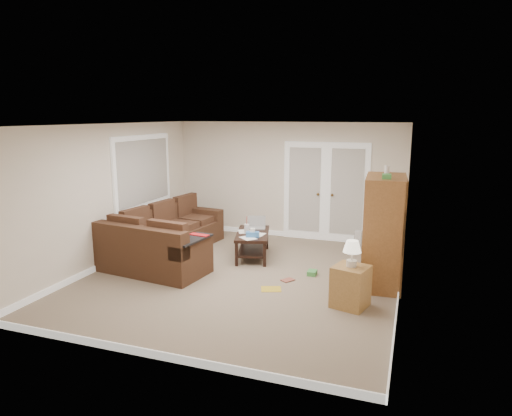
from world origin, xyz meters
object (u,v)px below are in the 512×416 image
at_px(coffee_table, 253,243).
at_px(tv_armoire, 383,231).
at_px(side_cabinet, 351,283).
at_px(sectional_sofa, 165,241).

xyz_separation_m(coffee_table, tv_armoire, (2.40, -0.67, 0.61)).
bearing_deg(coffee_table, tv_armoire, -31.24).
relative_size(tv_armoire, side_cabinet, 1.94).
relative_size(coffee_table, side_cabinet, 1.34).
height_order(sectional_sofa, coffee_table, sectional_sofa).
bearing_deg(tv_armoire, sectional_sofa, 176.65).
distance_m(coffee_table, tv_armoire, 2.56).
height_order(tv_armoire, side_cabinet, tv_armoire).
height_order(sectional_sofa, tv_armoire, tv_armoire).
bearing_deg(side_cabinet, sectional_sofa, 179.08).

